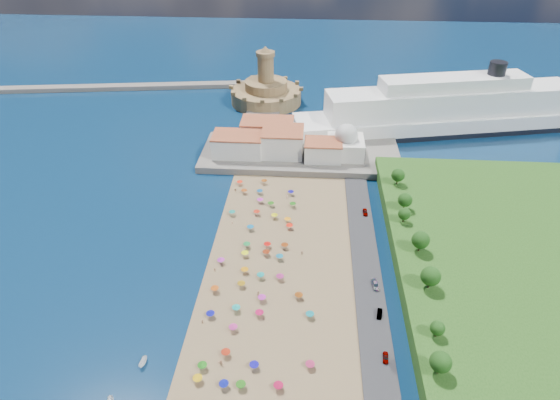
{
  "coord_description": "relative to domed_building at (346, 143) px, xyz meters",
  "views": [
    {
      "loc": [
        14.1,
        -117.32,
        102.81
      ],
      "look_at": [
        4.0,
        25.0,
        8.0
      ],
      "focal_mm": 30.0,
      "sensor_mm": 36.0,
      "label": 1
    }
  ],
  "objects": [
    {
      "name": "parked_cars",
      "position": [
        6.0,
        -77.72,
        -7.6
      ],
      "size": [
        2.62,
        69.96,
        1.42
      ],
      "color": "gray",
      "rests_on": "promenade"
    },
    {
      "name": "breakwater",
      "position": [
        -140.0,
        82.0,
        -7.67
      ],
      "size": [
        199.03,
        34.77,
        2.6
      ],
      "primitive_type": "cube",
      "rotation": [
        0.0,
        0.0,
        0.14
      ],
      "color": "#59544C",
      "rests_on": "ground"
    },
    {
      "name": "beach_parasols",
      "position": [
        -31.21,
        -81.67,
        -6.83
      ],
      "size": [
        33.2,
        115.34,
        2.2
      ],
      "color": "gray",
      "rests_on": "beach"
    },
    {
      "name": "jetty",
      "position": [
        -42.0,
        37.0,
        -7.77
      ],
      "size": [
        18.0,
        70.0,
        2.4
      ],
      "primitive_type": "cube",
      "color": "#59544C",
      "rests_on": "ground"
    },
    {
      "name": "moored_boats",
      "position": [
        -58.71,
        -118.93,
        -8.25
      ],
      "size": [
        6.29,
        15.63,
        1.49
      ],
      "color": "white",
      "rests_on": "ground"
    },
    {
      "name": "hillside_trees",
      "position": [
        18.36,
        -78.71,
        1.11
      ],
      "size": [
        12.17,
        108.94,
        7.39
      ],
      "color": "#382314",
      "rests_on": "hillside"
    },
    {
      "name": "terrace",
      "position": [
        -20.0,
        2.0,
        -7.47
      ],
      "size": [
        90.0,
        36.0,
        3.0
      ],
      "primitive_type": "cube",
      "color": "#59544C",
      "rests_on": "ground"
    },
    {
      "name": "fortress",
      "position": [
        -42.0,
        67.0,
        -2.29
      ],
      "size": [
        40.0,
        40.0,
        32.4
      ],
      "color": "#997F4C",
      "rests_on": "ground"
    },
    {
      "name": "domed_building",
      "position": [
        0.0,
        0.0,
        0.0
      ],
      "size": [
        16.0,
        16.0,
        15.0
      ],
      "color": "silver",
      "rests_on": "terrace"
    },
    {
      "name": "ground",
      "position": [
        -30.0,
        -71.0,
        -8.97
      ],
      "size": [
        700.0,
        700.0,
        0.0
      ],
      "primitive_type": "plane",
      "color": "#071938",
      "rests_on": "ground"
    },
    {
      "name": "cruise_ship",
      "position": [
        53.06,
        37.27,
        1.15
      ],
      "size": [
        157.69,
        55.57,
        34.17
      ],
      "color": "black",
      "rests_on": "ground"
    },
    {
      "name": "beachgoers",
      "position": [
        -34.58,
        -82.34,
        -7.85
      ],
      "size": [
        31.5,
        99.24,
        1.89
      ],
      "color": "tan",
      "rests_on": "beach"
    },
    {
      "name": "waterfront_buildings",
      "position": [
        -33.05,
        2.64,
        -1.1
      ],
      "size": [
        57.0,
        29.0,
        11.0
      ],
      "color": "silver",
      "rests_on": "terrace"
    }
  ]
}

